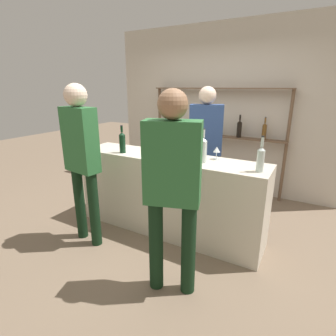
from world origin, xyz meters
name	(u,v)px	position (x,y,z in m)	size (l,w,h in m)	color
ground_plane	(168,229)	(0.00, 0.00, 0.00)	(16.00, 16.00, 0.00)	#7A6651
bar_counter	(168,194)	(0.00, 0.00, 0.50)	(2.38, 0.54, 1.00)	beige
back_wall	(221,110)	(0.00, 1.87, 1.40)	(3.98, 0.12, 2.80)	beige
back_shelf	(217,124)	(0.01, 1.69, 1.18)	(2.33, 0.18, 1.77)	brown
counter_bottle_0	(165,144)	(-0.10, 0.11, 1.12)	(0.08, 0.08, 0.32)	black
counter_bottle_1	(122,142)	(-0.58, -0.13, 1.13)	(0.08, 0.08, 0.35)	black
counter_bottle_2	(203,149)	(0.46, -0.04, 1.14)	(0.09, 0.09, 0.38)	silver
counter_bottle_3	(261,158)	(1.07, -0.08, 1.13)	(0.07, 0.07, 0.36)	silver
wine_glass	(217,150)	(0.55, 0.15, 1.11)	(0.08, 0.08, 0.15)	silver
cork_jar	(185,150)	(0.16, 0.14, 1.06)	(0.12, 0.12, 0.12)	silver
server_behind_counter	(205,141)	(0.17, 0.77, 1.06)	(0.50, 0.34, 1.80)	#121C33
customer_left	(81,153)	(-0.72, -0.68, 1.10)	(0.45, 0.24, 1.83)	black
customer_right	(172,181)	(0.54, -0.88, 1.05)	(0.50, 0.33, 1.78)	black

